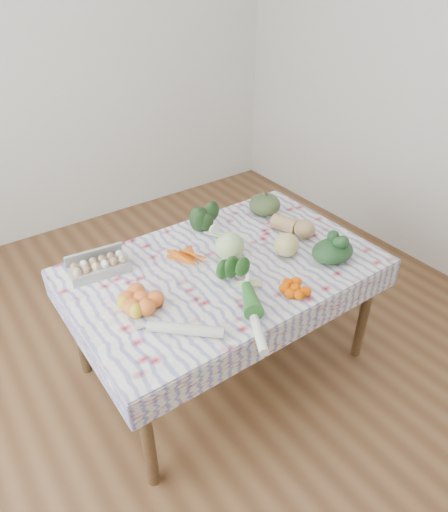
{
  "coord_description": "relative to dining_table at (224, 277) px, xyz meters",
  "views": [
    {
      "loc": [
        -1.17,
        -1.65,
        2.21
      ],
      "look_at": [
        0.0,
        0.0,
        0.82
      ],
      "focal_mm": 32.0,
      "sensor_mm": 36.0,
      "label": 1
    }
  ],
  "objects": [
    {
      "name": "dining_table",
      "position": [
        0.0,
        0.0,
        0.0
      ],
      "size": [
        1.6,
        1.0,
        0.75
      ],
      "color": "brown",
      "rests_on": "ground"
    },
    {
      "name": "ground",
      "position": [
        0.0,
        0.0,
        -0.68
      ],
      "size": [
        4.5,
        4.5,
        0.0
      ],
      "primitive_type": "plane",
      "color": "brown",
      "rests_on": "ground"
    },
    {
      "name": "egg_carton",
      "position": [
        -0.58,
        0.31,
        0.13
      ],
      "size": [
        0.32,
        0.16,
        0.08
      ],
      "primitive_type": "cube",
      "rotation": [
        0.0,
        0.0,
        -0.11
      ],
      "color": "#989894",
      "rests_on": "tablecloth"
    },
    {
      "name": "kabocha_squash",
      "position": [
        0.55,
        0.32,
        0.15
      ],
      "size": [
        0.22,
        0.22,
        0.13
      ],
      "primitive_type": "ellipsoid",
      "rotation": [
        0.0,
        0.0,
        0.1
      ],
      "color": "#3F532A",
      "rests_on": "tablecloth"
    },
    {
      "name": "cabbage",
      "position": [
        0.06,
        0.03,
        0.16
      ],
      "size": [
        0.19,
        0.19,
        0.16
      ],
      "primitive_type": "sphere",
      "rotation": [
        0.0,
        0.0,
        -0.17
      ],
      "color": "#AECD80",
      "rests_on": "tablecloth"
    },
    {
      "name": "butternut_squash",
      "position": [
        0.53,
        0.02,
        0.14
      ],
      "size": [
        0.2,
        0.29,
        0.12
      ],
      "primitive_type": "ellipsoid",
      "rotation": [
        0.0,
        0.0,
        0.33
      ],
      "color": "tan",
      "rests_on": "tablecloth"
    },
    {
      "name": "carrot_bunch",
      "position": [
        -0.16,
        0.15,
        0.1
      ],
      "size": [
        0.22,
        0.2,
        0.04
      ],
      "primitive_type": "cube",
      "rotation": [
        0.0,
        0.0,
        0.08
      ],
      "color": "#E45D0C",
      "rests_on": "tablecloth"
    },
    {
      "name": "broccoli",
      "position": [
        -0.05,
        -0.19,
        0.14
      ],
      "size": [
        0.22,
        0.22,
        0.12
      ],
      "primitive_type": "ellipsoid",
      "rotation": [
        0.0,
        0.0,
        0.8
      ],
      "color": "#1D4918",
      "rests_on": "tablecloth"
    },
    {
      "name": "wall_back",
      "position": [
        0.0,
        2.25,
        0.72
      ],
      "size": [
        4.0,
        0.04,
        2.8
      ],
      "primitive_type": "cube",
      "color": "white",
      "rests_on": "ground"
    },
    {
      "name": "tablecloth",
      "position": [
        0.0,
        0.0,
        0.08
      ],
      "size": [
        1.66,
        1.06,
        0.01
      ],
      "primitive_type": "cube",
      "color": "silver",
      "rests_on": "dining_table"
    },
    {
      "name": "mandarin_cluster",
      "position": [
        0.16,
        -0.4,
        0.11
      ],
      "size": [
        0.21,
        0.21,
        0.06
      ],
      "primitive_type": "cube",
      "rotation": [
        0.0,
        0.0,
        -0.17
      ],
      "color": "#FD5A00",
      "rests_on": "tablecloth"
    },
    {
      "name": "grapefruit",
      "position": [
        0.34,
        -0.12,
        0.15
      ],
      "size": [
        0.15,
        0.15,
        0.14
      ],
      "primitive_type": "sphere",
      "rotation": [
        0.0,
        0.0,
        0.11
      ],
      "color": "#CCBE6F",
      "rests_on": "tablecloth"
    },
    {
      "name": "leek",
      "position": [
        -0.15,
        -0.46,
        0.11
      ],
      "size": [
        0.24,
        0.4,
        0.05
      ],
      "primitive_type": "cylinder",
      "rotation": [
        1.57,
        0.0,
        -0.48
      ],
      "color": "silver",
      "rests_on": "tablecloth"
    },
    {
      "name": "kale_bunch",
      "position": [
        0.13,
        0.33,
        0.16
      ],
      "size": [
        0.17,
        0.15,
        0.15
      ],
      "primitive_type": "ellipsoid",
      "rotation": [
        0.0,
        0.0,
        0.01
      ],
      "color": "#1F3C19",
      "rests_on": "tablecloth"
    },
    {
      "name": "daikon",
      "position": [
        -0.45,
        -0.33,
        0.11
      ],
      "size": [
        0.3,
        0.29,
        0.05
      ],
      "primitive_type": "cylinder",
      "rotation": [
        1.57,
        0.0,
        0.82
      ],
      "color": "beige",
      "rests_on": "tablecloth"
    },
    {
      "name": "spinach_bag",
      "position": [
        0.52,
        -0.3,
        0.14
      ],
      "size": [
        0.27,
        0.22,
        0.11
      ],
      "primitive_type": "ellipsoid",
      "rotation": [
        0.0,
        0.0,
        -0.09
      ],
      "color": "#173318",
      "rests_on": "tablecloth"
    },
    {
      "name": "orange_cluster",
      "position": [
        -0.52,
        -0.05,
        0.13
      ],
      "size": [
        0.36,
        0.36,
        0.09
      ],
      "primitive_type": "cube",
      "rotation": [
        0.0,
        0.0,
        0.44
      ],
      "color": "orange",
      "rests_on": "tablecloth"
    }
  ]
}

